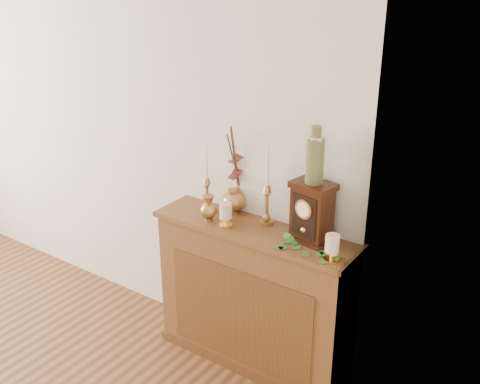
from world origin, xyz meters
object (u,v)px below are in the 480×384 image
Objects in this scene: candlestick_left at (207,189)px; ceramic_vase at (315,158)px; bud_vase at (209,208)px; ginger_jar at (237,171)px; candlestick_center at (267,198)px; mantel_clock at (312,213)px.

candlestick_left is 0.76m from ceramic_vase.
bud_vase is 0.29× the size of ginger_jar.
candlestick_center is 0.44m from ceramic_vase.
mantel_clock is (0.30, -0.04, 0.00)m from candlestick_center.
bud_vase is 0.51× the size of ceramic_vase.
mantel_clock is (0.56, -0.11, -0.08)m from ginger_jar.
ginger_jar is 1.65× the size of mantel_clock.
ceramic_vase is (0.31, -0.04, 0.31)m from candlestick_center.
candlestick_center is 1.45× the size of mantel_clock.
candlestick_left is at bearing 131.10° from bud_vase.
bud_vase is at bearing -48.90° from candlestick_left.
candlestick_left is 0.39m from candlestick_center.
ginger_jar is at bearing 78.71° from bud_vase.
ceramic_vase is at bearing 11.16° from bud_vase.
candlestick_left reaches higher than bud_vase.
ginger_jar is (0.04, 0.22, 0.17)m from bud_vase.
mantel_clock is at bearing -10.88° from ginger_jar.
ceramic_vase is (0.60, 0.12, 0.39)m from bud_vase.
mantel_clock is at bearing -7.58° from candlestick_center.
bud_vase is 0.28m from ginger_jar.
mantel_clock is (0.69, 0.02, 0.02)m from candlestick_left.
mantel_clock reaches higher than bud_vase.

